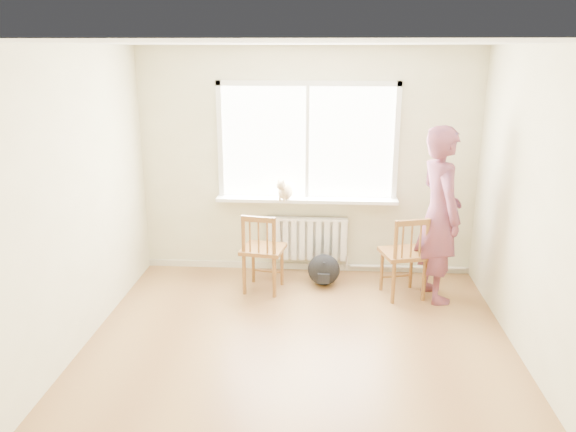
% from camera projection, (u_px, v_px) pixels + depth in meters
% --- Properties ---
extents(floor, '(4.50, 4.50, 0.00)m').
position_uv_depth(floor, '(297.00, 366.00, 4.91)').
color(floor, '#9B6E3F').
rests_on(floor, ground).
extents(ceiling, '(4.50, 4.50, 0.00)m').
position_uv_depth(ceiling, '(298.00, 43.00, 4.13)').
color(ceiling, white).
rests_on(ceiling, back_wall).
extents(back_wall, '(4.00, 0.01, 2.70)m').
position_uv_depth(back_wall, '(307.00, 163.00, 6.67)').
color(back_wall, beige).
rests_on(back_wall, ground).
extents(window, '(2.12, 0.05, 1.42)m').
position_uv_depth(window, '(307.00, 137.00, 6.55)').
color(window, white).
rests_on(window, back_wall).
extents(windowsill, '(2.15, 0.22, 0.04)m').
position_uv_depth(windowsill, '(307.00, 200.00, 6.68)').
color(windowsill, white).
rests_on(windowsill, back_wall).
extents(radiator, '(1.00, 0.12, 0.55)m').
position_uv_depth(radiator, '(306.00, 238.00, 6.84)').
color(radiator, white).
rests_on(radiator, back_wall).
extents(heating_pipe, '(1.40, 0.04, 0.04)m').
position_uv_depth(heating_pipe, '(408.00, 267.00, 6.89)').
color(heating_pipe, silver).
rests_on(heating_pipe, back_wall).
extents(baseboard, '(4.00, 0.03, 0.08)m').
position_uv_depth(baseboard, '(306.00, 266.00, 7.03)').
color(baseboard, beige).
rests_on(baseboard, ground).
extents(chair_left, '(0.52, 0.51, 0.93)m').
position_uv_depth(chair_left, '(262.00, 253.00, 6.28)').
color(chair_left, brown).
rests_on(chair_left, floor).
extents(chair_right, '(0.56, 0.55, 0.94)m').
position_uv_depth(chair_right, '(406.00, 257.00, 6.12)').
color(chair_right, brown).
rests_on(chair_right, floor).
extents(person, '(0.61, 0.78, 1.91)m').
position_uv_depth(person, '(440.00, 215.00, 6.00)').
color(person, '#BB3E6E').
rests_on(person, floor).
extents(cat, '(0.25, 0.39, 0.27)m').
position_uv_depth(cat, '(285.00, 190.00, 6.58)').
color(cat, beige).
rests_on(cat, windowsill).
extents(backpack, '(0.41, 0.32, 0.37)m').
position_uv_depth(backpack, '(324.00, 270.00, 6.53)').
color(backpack, black).
rests_on(backpack, floor).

